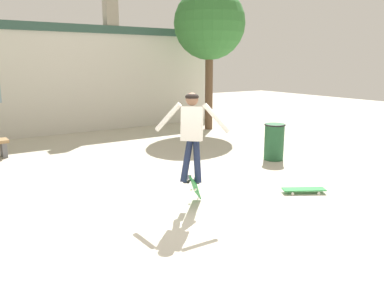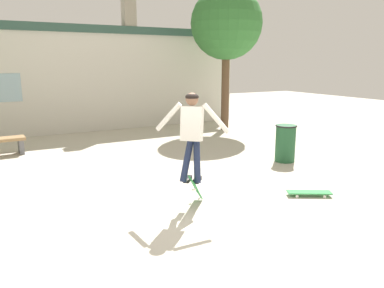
{
  "view_description": "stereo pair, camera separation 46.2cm",
  "coord_description": "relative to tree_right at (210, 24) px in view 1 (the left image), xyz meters",
  "views": [
    {
      "loc": [
        -3.13,
        -4.57,
        2.45
      ],
      "look_at": [
        0.13,
        0.5,
        1.13
      ],
      "focal_mm": 35.0,
      "sensor_mm": 36.0,
      "label": 1
    },
    {
      "loc": [
        -2.74,
        -4.81,
        2.45
      ],
      "look_at": [
        0.13,
        0.5,
        1.13
      ],
      "focal_mm": 35.0,
      "sensor_mm": 36.0,
      "label": 2
    }
  ],
  "objects": [
    {
      "name": "ground_plane",
      "position": [
        -4.87,
        -6.69,
        -3.75
      ],
      "size": [
        40.0,
        40.0,
        0.0
      ],
      "primitive_type": "plane",
      "color": "beige"
    },
    {
      "name": "building_backdrop",
      "position": [
        -4.85,
        2.08,
        -1.82
      ],
      "size": [
        13.31,
        0.52,
        4.83
      ],
      "color": "beige",
      "rests_on": "ground_plane"
    },
    {
      "name": "tree_right",
      "position": [
        0.0,
        0.0,
        0.0
      ],
      "size": [
        2.53,
        2.53,
        5.04
      ],
      "color": "brown",
      "rests_on": "ground_plane"
    },
    {
      "name": "skateboard_flipping",
      "position": [
        -4.63,
        -6.15,
        -3.42
      ],
      "size": [
        0.51,
        0.69,
        0.64
      ],
      "rotation": [
        0.0,
        0.0,
        0.87
      ],
      "color": "#237F38"
    },
    {
      "name": "skateboard_resting",
      "position": [
        -2.51,
        -6.71,
        -3.68
      ],
      "size": [
        0.81,
        0.59,
        0.08
      ],
      "rotation": [
        0.0,
        0.0,
        5.76
      ],
      "color": "#237F38",
      "rests_on": "ground_plane"
    },
    {
      "name": "trash_bin",
      "position": [
        -1.19,
        -4.57,
        -3.26
      ],
      "size": [
        0.53,
        0.53,
        0.93
      ],
      "color": "#235633",
      "rests_on": "ground_plane"
    },
    {
      "name": "skater",
      "position": [
        -4.73,
        -6.19,
        -2.37
      ],
      "size": [
        0.99,
        0.89,
        1.5
      ],
      "rotation": [
        0.0,
        0.0,
        0.84
      ],
      "color": "silver"
    }
  ]
}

